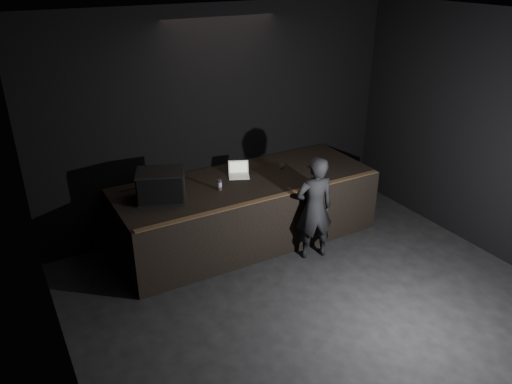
{
  "coord_description": "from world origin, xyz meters",
  "views": [
    {
      "loc": [
        -3.27,
        -3.4,
        4.1
      ],
      "look_at": [
        -0.07,
        2.3,
        0.99
      ],
      "focal_mm": 35.0,
      "sensor_mm": 36.0,
      "label": 1
    }
  ],
  "objects": [
    {
      "name": "wii_remote",
      "position": [
        0.92,
        2.08,
        1.01
      ],
      "size": [
        0.1,
        0.14,
        0.03
      ],
      "primitive_type": "cube",
      "rotation": [
        0.0,
        0.0,
        0.52
      ],
      "color": "white",
      "rests_on": "stage_riser"
    },
    {
      "name": "laptop",
      "position": [
        -0.01,
        2.94,
        1.06
      ],
      "size": [
        0.4,
        0.38,
        0.21
      ],
      "rotation": [
        0.0,
        0.0,
        -0.42
      ],
      "color": "white",
      "rests_on": "stage_riser"
    },
    {
      "name": "room_walls",
      "position": [
        0.0,
        0.0,
        2.02
      ],
      "size": [
        6.1,
        7.1,
        3.52
      ],
      "color": "black",
      "rests_on": "ground"
    },
    {
      "name": "person",
      "position": [
        0.61,
        1.78,
        0.79
      ],
      "size": [
        0.64,
        0.49,
        1.58
      ],
      "primitive_type": "imported",
      "rotation": [
        0.0,
        0.0,
        2.94
      ],
      "color": "black",
      "rests_on": "ground"
    },
    {
      "name": "stage_monitor",
      "position": [
        -1.34,
        2.72,
        1.22
      ],
      "size": [
        0.77,
        0.67,
        0.43
      ],
      "rotation": [
        0.0,
        0.0,
        -0.39
      ],
      "color": "black",
      "rests_on": "stage_riser"
    },
    {
      "name": "cable",
      "position": [
        -1.3,
        3.29,
        1.01
      ],
      "size": [
        1.0,
        0.12,
        0.02
      ],
      "primitive_type": "cylinder",
      "rotation": [
        0.0,
        1.57,
        0.1
      ],
      "color": "black",
      "rests_on": "stage_riser"
    },
    {
      "name": "ground",
      "position": [
        0.0,
        0.0,
        0.0
      ],
      "size": [
        7.0,
        7.0,
        0.0
      ],
      "primitive_type": "plane",
      "color": "black",
      "rests_on": "ground"
    },
    {
      "name": "plastic_cup",
      "position": [
        0.71,
        2.84,
        1.05
      ],
      "size": [
        0.07,
        0.07,
        0.09
      ],
      "primitive_type": "cylinder",
      "color": "white",
      "rests_on": "stage_riser"
    },
    {
      "name": "beer_can",
      "position": [
        -0.5,
        2.62,
        1.08
      ],
      "size": [
        0.07,
        0.07,
        0.16
      ],
      "color": "silver",
      "rests_on": "stage_riser"
    },
    {
      "name": "stage_riser",
      "position": [
        0.0,
        2.73,
        0.5
      ],
      "size": [
        4.0,
        1.5,
        1.0
      ],
      "primitive_type": "cube",
      "color": "black",
      "rests_on": "ground"
    },
    {
      "name": "riser_lip",
      "position": [
        0.0,
        2.02,
        1.01
      ],
      "size": [
        3.92,
        0.1,
        0.01
      ],
      "primitive_type": "cube",
      "color": "brown",
      "rests_on": "stage_riser"
    }
  ]
}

